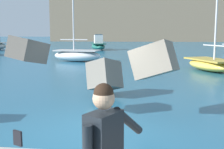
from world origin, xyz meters
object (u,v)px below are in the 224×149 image
Objects in this scene: boat_mid_left at (77,55)px; mooring_buoy_inner at (168,49)px; boat_near_right at (98,45)px; boat_far_centre at (211,64)px.

boat_mid_left reaches higher than mooring_buoy_inner.
boat_near_right is 0.87× the size of boat_mid_left.
boat_mid_left is (1.21, -17.99, -0.15)m from boat_near_right.
boat_mid_left reaches higher than boat_near_right.
boat_mid_left is 16.18× the size of mooring_buoy_inner.
boat_mid_left is at bearing -86.15° from boat_near_right.
boat_far_centre is 22.68m from mooring_buoy_inner.
boat_far_centre is 13.07× the size of mooring_buoy_inner.
boat_mid_left is at bearing -117.73° from mooring_buoy_inner.
boat_far_centre is at bearing -27.22° from boat_mid_left.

